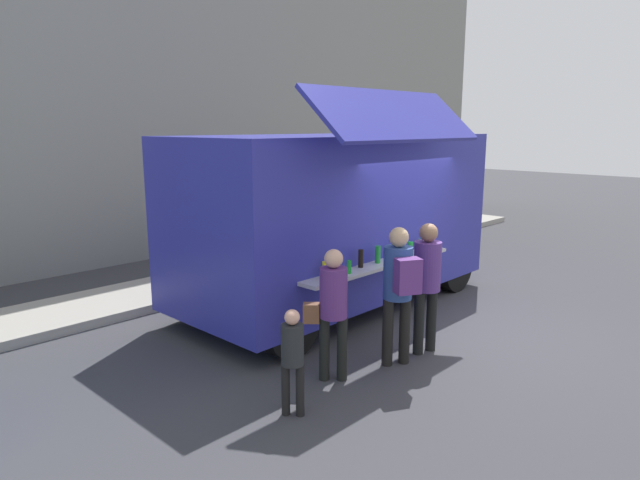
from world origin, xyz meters
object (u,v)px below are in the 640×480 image
(trash_bin, at_px, (371,232))
(customer_front_ordering, at_px, (427,276))
(customer_rear_waiting, at_px, (332,304))
(food_truck_main, at_px, (337,214))
(customer_mid_with_backpack, at_px, (399,283))
(child_near_queue, at_px, (292,353))

(trash_bin, xyz_separation_m, customer_front_ordering, (-4.50, -4.59, 0.61))
(trash_bin, relative_size, customer_rear_waiting, 0.56)
(food_truck_main, distance_m, customer_mid_with_backpack, 2.66)
(food_truck_main, xyz_separation_m, customer_rear_waiting, (-2.21, -1.94, -0.61))
(trash_bin, relative_size, customer_mid_with_backpack, 0.50)
(customer_front_ordering, relative_size, customer_mid_with_backpack, 0.99)
(food_truck_main, xyz_separation_m, child_near_queue, (-3.12, -2.22, -0.87))
(trash_bin, bearing_deg, customer_rear_waiting, -144.58)
(trash_bin, relative_size, customer_front_ordering, 0.51)
(customer_front_ordering, xyz_separation_m, customer_mid_with_backpack, (-0.61, 0.01, 0.04))
(food_truck_main, bearing_deg, customer_front_ordering, -108.14)
(customer_mid_with_backpack, bearing_deg, customer_front_ordering, -61.89)
(customer_front_ordering, xyz_separation_m, child_near_queue, (-2.41, 0.04, -0.36))
(customer_front_ordering, height_order, customer_rear_waiting, customer_front_ordering)
(trash_bin, bearing_deg, customer_front_ordering, -134.43)
(food_truck_main, relative_size, child_near_queue, 4.79)
(trash_bin, bearing_deg, customer_mid_with_backpack, -138.13)
(child_near_queue, bearing_deg, customer_mid_with_backpack, -36.86)
(customer_front_ordering, distance_m, child_near_queue, 2.44)
(child_near_queue, bearing_deg, trash_bin, -2.44)
(food_truck_main, height_order, child_near_queue, food_truck_main)
(trash_bin, height_order, child_near_queue, child_near_queue)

